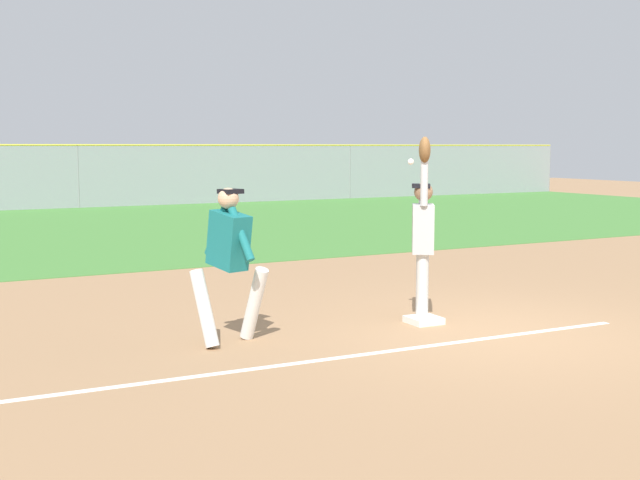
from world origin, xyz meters
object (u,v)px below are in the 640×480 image
runner (229,254)px  parked_car_black (221,182)px  first_base (424,320)px  baseball (411,162)px  fielder (423,231)px  parked_car_white (73,186)px

runner → parked_car_black: 25.29m
first_base → baseball: (-0.22, 0.01, 1.94)m
first_base → baseball: 1.95m
fielder → parked_car_black: size_ratio=0.50×
fielder → parked_car_white: bearing=-57.9°
first_base → baseball: size_ratio=5.14×
first_base → fielder: bearing=62.9°
fielder → runner: 2.58m
parked_car_white → baseball: bearing=-94.8°
baseball → parked_car_white: (0.92, 23.73, -1.31)m
runner → baseball: baseball is taller
runner → parked_car_white: 23.81m
baseball → parked_car_white: bearing=87.8°
first_base → parked_car_white: bearing=88.3°
first_base → fielder: size_ratio=0.17×
fielder → baseball: size_ratio=30.81×
parked_car_white → runner: bearing=-100.3°
runner → parked_car_black: size_ratio=0.38×
first_base → fielder: fielder is taller
runner → first_base: bearing=-18.3°
runner → baseball: (2.28, -0.14, 0.98)m
first_base → runner: bearing=176.8°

